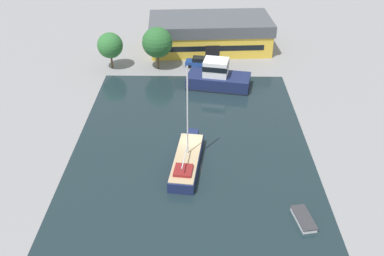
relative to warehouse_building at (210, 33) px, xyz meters
name	(u,v)px	position (x,y,z in m)	size (l,w,h in m)	color
ground_plane	(192,149)	(-2.67, -31.71, -2.80)	(440.00, 440.00, 0.00)	gray
water_canal	(192,149)	(-2.67, -31.71, -2.80)	(27.69, 39.80, 0.01)	#19282D
warehouse_building	(210,33)	(0.00, 0.00, 0.00)	(21.88, 12.28, 5.53)	gold
quay_tree_near_building	(157,42)	(-8.49, -8.86, 1.59)	(4.83, 4.83, 6.81)	brown
quay_tree_by_water	(110,45)	(-16.00, -8.97, 1.09)	(4.06, 4.06, 5.94)	brown
parked_car	(199,62)	(-1.95, -8.15, -1.99)	(4.31, 2.31, 1.63)	navy
sailboat_moored	(187,160)	(-3.11, -34.91, -2.09)	(3.77, 10.93, 11.72)	#19234C
motor_cruiser	(218,77)	(0.92, -15.45, -1.25)	(9.87, 5.91, 4.28)	#19234C
small_dinghy	(304,219)	(8.07, -43.41, -2.55)	(2.04, 3.61, 0.50)	white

